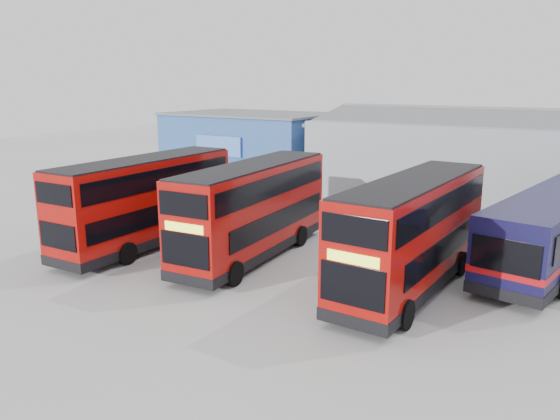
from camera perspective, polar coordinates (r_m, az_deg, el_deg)
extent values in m
plane|color=#9F9F9A|center=(20.75, -0.20, -7.75)|extent=(120.00, 120.00, 0.00)
cube|color=navy|center=(42.42, -2.94, 6.58)|extent=(12.00, 8.00, 5.00)
cube|color=slate|center=(42.20, -2.98, 10.02)|extent=(12.30, 8.30, 0.15)
cube|color=#4D7CDA|center=(39.12, -6.46, 6.68)|extent=(3.96, 0.15, 1.40)
cube|color=#9F0D09|center=(25.62, -13.78, 1.04)|extent=(2.66, 9.73, 3.72)
cube|color=black|center=(26.02, -13.58, -2.57)|extent=(2.70, 9.76, 0.41)
cube|color=black|center=(24.67, -12.37, -0.39)|extent=(0.36, 8.17, 0.87)
cube|color=black|center=(26.28, -16.12, 0.22)|extent=(0.36, 8.17, 0.87)
cube|color=black|center=(24.62, -11.97, 3.31)|extent=(0.39, 9.09, 0.87)
cube|color=black|center=(26.24, -15.76, 3.70)|extent=(0.39, 9.09, 0.87)
cube|color=black|center=(29.31, -7.16, 1.78)|extent=(2.07, 0.12, 1.24)
cube|color=black|center=(29.03, -7.25, 4.98)|extent=(2.07, 0.12, 0.87)
cube|color=#BFD82D|center=(29.16, -7.20, 3.37)|extent=(1.65, 0.10, 0.32)
cube|color=black|center=(22.64, -22.22, -2.56)|extent=(2.02, 0.12, 1.01)
cube|color=black|center=(22.28, -22.59, 1.54)|extent=(2.02, 0.12, 0.83)
cube|color=black|center=(25.30, -14.02, 5.20)|extent=(2.52, 9.58, 0.09)
cylinder|color=black|center=(27.77, -7.15, -1.36)|extent=(0.33, 0.97, 0.96)
cylinder|color=black|center=(29.13, -10.59, -0.79)|extent=(0.33, 0.97, 0.96)
cylinder|color=black|center=(23.64, -15.72, -4.38)|extent=(0.33, 0.97, 0.96)
cylinder|color=black|center=(25.22, -19.22, -3.52)|extent=(0.33, 0.97, 0.96)
cube|color=#9F0D09|center=(23.32, -2.82, 0.18)|extent=(3.12, 9.73, 3.69)
cube|color=black|center=(23.76, -2.77, -3.73)|extent=(3.16, 9.77, 0.41)
cube|color=black|center=(24.31, -4.73, -0.36)|extent=(0.76, 8.08, 0.87)
cube|color=black|center=(23.19, 0.12, -0.99)|extent=(0.76, 8.08, 0.87)
cube|color=black|center=(23.69, -5.27, 3.10)|extent=(0.84, 8.99, 0.87)
cube|color=black|center=(22.54, -0.31, 2.63)|extent=(0.84, 8.99, 0.87)
cube|color=black|center=(19.62, -9.91, -4.15)|extent=(2.05, 0.23, 1.23)
cube|color=black|center=(19.19, -10.11, 0.53)|extent=(2.05, 0.23, 0.87)
cube|color=#BFD82D|center=(19.38, -10.03, -1.84)|extent=(1.64, 0.18, 0.32)
cube|color=black|center=(27.59, 2.23, 1.12)|extent=(2.00, 0.22, 1.00)
cube|color=black|center=(27.29, 2.26, 4.49)|extent=(2.00, 0.22, 0.82)
cube|color=black|center=(22.97, -2.87, 4.71)|extent=(2.97, 9.59, 0.09)
cylinder|color=black|center=(21.72, -9.74, -5.64)|extent=(0.37, 0.97, 0.95)
cylinder|color=black|center=(20.53, -4.83, -6.63)|extent=(0.37, 0.97, 0.95)
cylinder|color=black|center=(26.30, -2.18, -2.10)|extent=(0.37, 0.97, 0.95)
cylinder|color=black|center=(25.32, 2.13, -2.71)|extent=(0.37, 0.97, 0.95)
cube|color=#9F0D09|center=(20.25, 13.73, -2.17)|extent=(2.52, 9.72, 3.73)
cube|color=black|center=(20.75, 13.48, -6.65)|extent=(2.56, 9.76, 0.41)
cube|color=black|center=(21.10, 11.04, -2.64)|extent=(0.23, 8.20, 0.87)
cube|color=black|center=(20.36, 17.12, -3.58)|extent=(0.23, 8.20, 0.87)
cube|color=black|center=(20.40, 10.83, 1.35)|extent=(0.25, 9.12, 0.87)
cube|color=black|center=(19.63, 17.11, 0.53)|extent=(0.25, 9.12, 0.87)
cube|color=black|center=(16.14, 7.53, -7.86)|extent=(2.07, 0.09, 1.24)
cube|color=black|center=(15.63, 7.71, -2.18)|extent=(2.07, 0.09, 0.87)
cube|color=#BFD82D|center=(15.86, 7.60, -5.08)|extent=(1.66, 0.07, 0.32)
cube|color=black|center=(24.86, 17.59, -0.82)|extent=(2.03, 0.09, 1.01)
cube|color=black|center=(24.53, 17.86, 2.94)|extent=(2.03, 0.09, 0.83)
cube|color=black|center=(19.84, 14.03, 3.08)|extent=(2.38, 9.58, 0.09)
cylinder|color=black|center=(18.28, 6.40, -9.22)|extent=(0.32, 0.96, 0.96)
cylinder|color=black|center=(17.46, 12.94, -10.60)|extent=(0.32, 0.96, 0.96)
cylinder|color=black|center=(23.29, 13.06, -4.49)|extent=(0.32, 0.96, 0.96)
cylinder|color=black|center=(22.66, 18.30, -5.33)|extent=(0.32, 0.96, 0.96)
cube|color=#0C0E36|center=(24.62, 26.62, -1.63)|extent=(4.08, 11.49, 2.71)
cube|color=black|center=(24.92, 26.34, -4.23)|extent=(4.13, 11.54, 0.41)
cube|color=#A90D10|center=(24.74, 26.50, -2.71)|extent=(4.12, 11.52, 0.26)
cube|color=black|center=(24.56, 23.62, -0.32)|extent=(1.35, 9.32, 0.97)
cube|color=black|center=(19.31, 22.47, -4.49)|extent=(2.23, 0.36, 1.12)
cylinder|color=black|center=(28.95, 26.01, -1.92)|extent=(0.47, 1.10, 1.06)
cylinder|color=black|center=(22.32, 21.20, -5.70)|extent=(0.47, 1.10, 1.06)
cube|color=silver|center=(40.57, -12.74, 4.18)|extent=(2.69, 5.24, 1.90)
cube|color=black|center=(38.57, -15.02, 4.04)|extent=(1.79, 0.30, 0.70)
cube|color=black|center=(39.91, -15.32, 4.32)|extent=(0.18, 0.90, 0.60)
cube|color=black|center=(38.65, -12.98, 4.17)|extent=(0.18, 0.90, 0.60)
cylinder|color=black|center=(39.99, -15.24, 2.61)|extent=(0.34, 0.75, 0.72)
cylinder|color=black|center=(38.81, -13.05, 2.42)|extent=(0.34, 0.75, 0.72)
cylinder|color=black|center=(42.62, -12.34, 3.41)|extent=(0.34, 0.75, 0.72)
cylinder|color=black|center=(41.51, -10.21, 3.25)|extent=(0.34, 0.75, 0.72)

